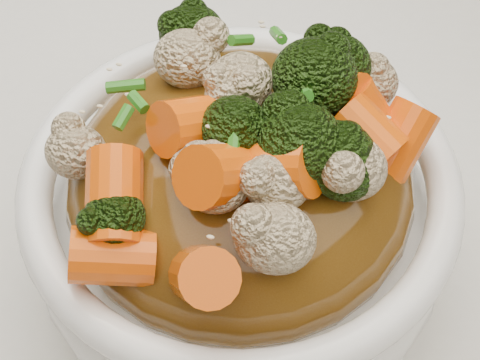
% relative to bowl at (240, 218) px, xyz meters
% --- Properties ---
extents(tablecloth, '(1.20, 0.80, 0.04)m').
position_rel_bowl_xyz_m(tablecloth, '(0.01, 0.03, -0.06)').
color(tablecloth, silver).
rests_on(tablecloth, dining_table).
extents(bowl, '(0.21, 0.21, 0.08)m').
position_rel_bowl_xyz_m(bowl, '(0.00, 0.00, 0.00)').
color(bowl, white).
rests_on(bowl, tablecloth).
extents(sauce_base, '(0.16, 0.16, 0.09)m').
position_rel_bowl_xyz_m(sauce_base, '(0.00, -0.00, 0.03)').
color(sauce_base, '#56350E').
rests_on(sauce_base, bowl).
extents(carrots, '(0.16, 0.16, 0.05)m').
position_rel_bowl_xyz_m(carrots, '(0.00, -0.00, 0.09)').
color(carrots, '#E95607').
rests_on(carrots, sauce_base).
extents(broccoli, '(0.16, 0.16, 0.04)m').
position_rel_bowl_xyz_m(broccoli, '(0.00, -0.00, 0.09)').
color(broccoli, black).
rests_on(broccoli, sauce_base).
extents(cauliflower, '(0.16, 0.16, 0.03)m').
position_rel_bowl_xyz_m(cauliflower, '(0.00, -0.00, 0.08)').
color(cauliflower, '#D1BA8F').
rests_on(cauliflower, sauce_base).
extents(scallions, '(0.12, 0.12, 0.02)m').
position_rel_bowl_xyz_m(scallions, '(0.00, -0.00, 0.09)').
color(scallions, '#28711A').
rests_on(scallions, sauce_base).
extents(sesame_seeds, '(0.15, 0.15, 0.01)m').
position_rel_bowl_xyz_m(sesame_seeds, '(0.00, -0.00, 0.09)').
color(sesame_seeds, beige).
rests_on(sesame_seeds, sauce_base).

